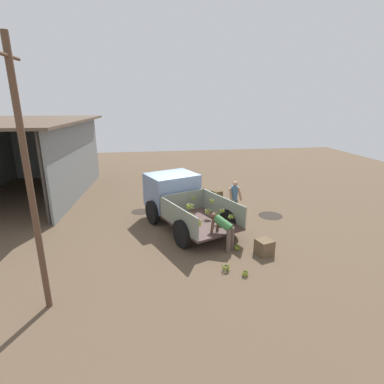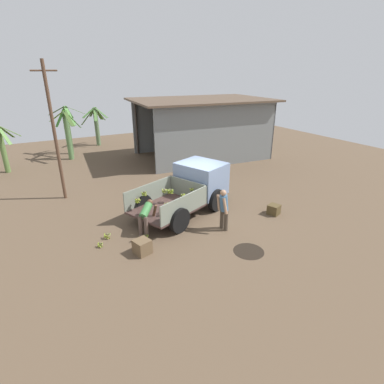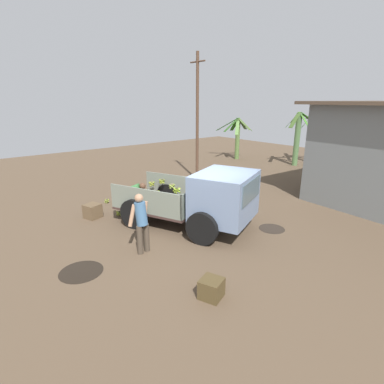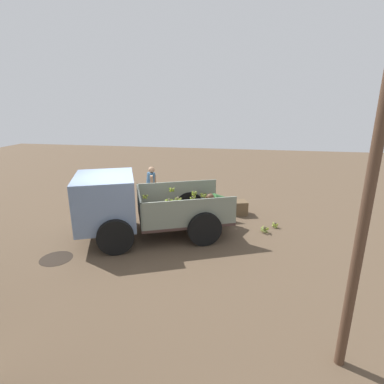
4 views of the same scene
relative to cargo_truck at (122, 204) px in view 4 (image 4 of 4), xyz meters
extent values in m
plane|color=brown|center=(-0.01, -0.13, -1.03)|extent=(36.00, 36.00, 0.00)
cylinder|color=#2C231A|center=(1.22, 1.55, -1.03)|extent=(0.82, 0.82, 0.01)
cylinder|color=black|center=(-0.16, -4.07, -1.03)|extent=(1.03, 1.03, 0.01)
cube|color=#422D29|center=(-1.65, -0.69, -0.51)|extent=(3.22, 2.87, 0.08)
cube|color=gray|center=(-2.03, 0.20, -0.08)|extent=(2.47, 1.07, 0.78)
cube|color=gray|center=(-1.28, -1.59, -0.08)|extent=(2.47, 1.07, 0.78)
cube|color=gray|center=(-0.45, -0.19, -0.08)|extent=(0.82, 1.86, 0.78)
cube|color=#7185A6|center=(0.42, 0.17, 0.15)|extent=(2.23, 2.42, 1.41)
cube|color=#4C606B|center=(1.16, 0.49, 0.44)|extent=(0.63, 1.45, 0.62)
cylinder|color=black|center=(-0.20, 1.03, -0.55)|extent=(0.97, 0.58, 0.96)
cylinder|color=black|center=(0.59, -0.87, -0.55)|extent=(0.97, 0.58, 0.96)
cylinder|color=black|center=(-2.42, 0.10, -0.55)|extent=(0.97, 0.58, 0.96)
cylinder|color=black|center=(-1.62, -1.80, -0.55)|extent=(0.97, 0.58, 0.96)
sphere|color=brown|center=(-2.75, -0.41, 0.02)|extent=(0.09, 0.09, 0.09)
cylinder|color=#86A13C|center=(-2.79, -0.38, -0.06)|extent=(0.12, 0.16, 0.18)
cylinder|color=#91AE24|center=(-2.79, -0.43, -0.06)|extent=(0.11, 0.16, 0.18)
cylinder|color=#98A735|center=(-2.76, -0.46, -0.05)|extent=(0.17, 0.09, 0.17)
cylinder|color=olive|center=(-2.70, -0.47, -0.02)|extent=(0.19, 0.15, 0.12)
cylinder|color=olive|center=(-2.70, -0.40, -0.06)|extent=(0.06, 0.16, 0.18)
cylinder|color=olive|center=(-2.72, -0.36, -0.06)|extent=(0.16, 0.13, 0.18)
cylinder|color=#617919|center=(-2.77, -0.35, -0.05)|extent=(0.17, 0.10, 0.17)
sphere|color=brown|center=(-2.14, -1.69, -0.09)|extent=(0.06, 0.06, 0.06)
cylinder|color=olive|center=(-2.13, -1.75, -0.14)|extent=(0.16, 0.07, 0.12)
cylinder|color=olive|center=(-2.09, -1.72, -0.14)|extent=(0.11, 0.16, 0.11)
cylinder|color=#92A927|center=(-2.08, -1.66, -0.13)|extent=(0.10, 0.17, 0.10)
cylinder|color=olive|center=(-2.11, -1.63, -0.14)|extent=(0.16, 0.11, 0.11)
cylinder|color=#8FA939|center=(-2.15, -1.64, -0.16)|extent=(0.14, 0.06, 0.15)
cylinder|color=#95AF47|center=(-2.20, -1.66, -0.14)|extent=(0.10, 0.16, 0.11)
cylinder|color=olive|center=(-2.20, -1.70, -0.14)|extent=(0.07, 0.16, 0.12)
cylinder|color=olive|center=(-2.18, -1.73, -0.15)|extent=(0.14, 0.12, 0.13)
sphere|color=brown|center=(-1.86, -1.19, -0.06)|extent=(0.06, 0.06, 0.06)
cylinder|color=olive|center=(-1.88, -1.13, -0.12)|extent=(0.15, 0.08, 0.12)
cylinder|color=#889E3F|center=(-1.92, -1.18, -0.11)|extent=(0.05, 0.16, 0.11)
cylinder|color=olive|center=(-1.88, -1.25, -0.11)|extent=(0.16, 0.07, 0.10)
cylinder|color=olive|center=(-1.82, -1.22, -0.12)|extent=(0.12, 0.12, 0.14)
cylinder|color=#8DAB22|center=(-1.82, -1.15, -0.12)|extent=(0.12, 0.13, 0.13)
sphere|color=brown|center=(-2.39, -0.20, 0.15)|extent=(0.07, 0.07, 0.07)
cylinder|color=#92AF3D|center=(-2.33, -0.19, 0.08)|extent=(0.06, 0.16, 0.16)
cylinder|color=olive|center=(-2.34, -0.15, 0.09)|extent=(0.15, 0.15, 0.13)
cylinder|color=olive|center=(-2.39, -0.13, 0.09)|extent=(0.17, 0.03, 0.14)
cylinder|color=olive|center=(-2.43, -0.16, 0.07)|extent=(0.12, 0.12, 0.17)
cylinder|color=#8FAD30|center=(-2.46, -0.20, 0.09)|extent=(0.03, 0.17, 0.14)
cylinder|color=olive|center=(-2.43, -0.25, 0.08)|extent=(0.15, 0.12, 0.15)
cylinder|color=olive|center=(-2.40, -0.26, 0.08)|extent=(0.16, 0.04, 0.15)
cylinder|color=#97AB2B|center=(-2.34, -0.24, 0.09)|extent=(0.14, 0.15, 0.14)
sphere|color=#4D4532|center=(-1.32, -0.33, 0.09)|extent=(0.09, 0.09, 0.09)
cylinder|color=#7EA521|center=(-1.25, -0.37, 0.03)|extent=(0.16, 0.20, 0.14)
cylinder|color=olive|center=(-1.25, -0.32, 0.02)|extent=(0.07, 0.19, 0.18)
cylinder|color=#8EA342|center=(-1.27, -0.26, 0.03)|extent=(0.19, 0.16, 0.15)
cylinder|color=#95AA27|center=(-1.32, -0.26, 0.02)|extent=(0.19, 0.06, 0.18)
cylinder|color=#90B03D|center=(-1.37, -0.28, 0.02)|extent=(0.16, 0.17, 0.17)
cylinder|color=olive|center=(-1.40, -0.33, 0.04)|extent=(0.07, 0.22, 0.13)
cylinder|color=olive|center=(-1.36, -0.38, 0.02)|extent=(0.18, 0.16, 0.17)
cylinder|color=olive|center=(-1.31, -0.39, 0.01)|extent=(0.19, 0.06, 0.18)
sphere|color=brown|center=(-1.40, -1.00, -0.13)|extent=(0.09, 0.09, 0.09)
cylinder|color=olive|center=(-1.36, -0.98, -0.21)|extent=(0.12, 0.15, 0.18)
cylinder|color=#95A73C|center=(-1.39, -0.93, -0.19)|extent=(0.19, 0.07, 0.13)
cylinder|color=olive|center=(-1.45, -0.97, -0.20)|extent=(0.14, 0.16, 0.16)
cylinder|color=olive|center=(-1.47, -1.04, -0.18)|extent=(0.14, 0.19, 0.11)
cylinder|color=olive|center=(-1.40, -1.08, -0.18)|extent=(0.19, 0.06, 0.12)
cylinder|color=olive|center=(-1.34, -1.05, -0.18)|extent=(0.14, 0.18, 0.12)
sphere|color=brown|center=(-1.58, -0.33, 0.16)|extent=(0.08, 0.08, 0.08)
cylinder|color=#929F3A|center=(-1.63, -0.36, 0.09)|extent=(0.12, 0.16, 0.16)
cylinder|color=olive|center=(-1.60, -0.39, 0.10)|extent=(0.17, 0.09, 0.15)
cylinder|color=olive|center=(-1.53, -0.38, 0.11)|extent=(0.15, 0.16, 0.13)
cylinder|color=olive|center=(-1.53, -0.33, 0.09)|extent=(0.06, 0.15, 0.17)
cylinder|color=olive|center=(-1.54, -0.29, 0.09)|extent=(0.15, 0.14, 0.16)
cylinder|color=olive|center=(-1.59, -0.27, 0.10)|extent=(0.17, 0.07, 0.15)
cylinder|color=#91A937|center=(-1.65, -0.31, 0.11)|extent=(0.09, 0.19, 0.12)
sphere|color=#494230|center=(-1.87, -1.42, 0.04)|extent=(0.07, 0.07, 0.07)
cylinder|color=olive|center=(-1.82, -1.41, -0.01)|extent=(0.07, 0.15, 0.13)
cylinder|color=olive|center=(-1.84, -1.39, -0.02)|extent=(0.12, 0.11, 0.15)
cylinder|color=olive|center=(-1.87, -1.38, -0.02)|extent=(0.13, 0.06, 0.14)
cylinder|color=olive|center=(-1.92, -1.39, 0.00)|extent=(0.11, 0.15, 0.11)
cylinder|color=olive|center=(-1.92, -1.43, -0.01)|extent=(0.06, 0.15, 0.12)
cylinder|color=olive|center=(-1.91, -1.46, 0.00)|extent=(0.14, 0.13, 0.11)
cylinder|color=#9AAA45|center=(-1.86, -1.48, 0.00)|extent=(0.16, 0.06, 0.11)
cylinder|color=#8BA13F|center=(-1.83, -1.44, -0.02)|extent=(0.11, 0.12, 0.15)
sphere|color=#433C2B|center=(-1.18, -1.20, 0.20)|extent=(0.07, 0.07, 0.07)
cylinder|color=#90AC22|center=(-1.14, -1.21, 0.14)|extent=(0.07, 0.14, 0.13)
cylinder|color=olive|center=(-1.14, -1.17, 0.14)|extent=(0.10, 0.13, 0.13)
cylinder|color=#81A623|center=(-1.17, -1.14, 0.15)|extent=(0.15, 0.07, 0.11)
cylinder|color=olive|center=(-1.21, -1.16, 0.14)|extent=(0.13, 0.11, 0.13)
cylinder|color=olive|center=(-1.24, -1.20, 0.15)|extent=(0.05, 0.14, 0.12)
cylinder|color=#9EAF48|center=(-1.23, -1.22, 0.14)|extent=(0.10, 0.14, 0.13)
cylinder|color=olive|center=(-1.20, -1.26, 0.15)|extent=(0.15, 0.08, 0.11)
cylinder|color=#99AC35|center=(-1.16, -1.23, 0.13)|extent=(0.11, 0.10, 0.14)
sphere|color=#4D4532|center=(-0.49, -0.60, 0.10)|extent=(0.06, 0.06, 0.06)
cylinder|color=olive|center=(-0.55, -0.62, 0.06)|extent=(0.07, 0.14, 0.09)
cylinder|color=#8CA52B|center=(-0.50, -0.65, 0.06)|extent=(0.14, 0.06, 0.11)
cylinder|color=#93A635|center=(-0.46, -0.64, 0.06)|extent=(0.11, 0.12, 0.10)
cylinder|color=#A0B037|center=(-0.45, -0.59, 0.06)|extent=(0.07, 0.14, 0.11)
cylinder|color=olive|center=(-0.48, -0.55, 0.06)|extent=(0.14, 0.07, 0.10)
cylinder|color=olive|center=(-0.52, -0.58, 0.04)|extent=(0.10, 0.11, 0.13)
cylinder|color=brown|center=(-5.01, 3.70, 2.01)|extent=(0.14, 0.14, 6.08)
cylinder|color=#493D31|center=(-0.04, -2.51, -0.64)|extent=(0.18, 0.18, 0.79)
cylinder|color=#493D31|center=(-0.07, -2.29, -0.64)|extent=(0.18, 0.18, 0.79)
cylinder|color=#41698F|center=(-0.09, -2.40, 0.07)|extent=(0.41, 0.34, 0.65)
sphere|color=tan|center=(-0.14, -2.41, 0.49)|extent=(0.22, 0.22, 0.22)
cylinder|color=tan|center=(-0.18, -2.62, 0.05)|extent=(0.14, 0.28, 0.59)
cylinder|color=tan|center=(-0.20, -2.22, 0.04)|extent=(0.13, 0.21, 0.60)
cylinder|color=brown|center=(-2.99, -1.38, -0.64)|extent=(0.22, 0.22, 0.78)
cylinder|color=brown|center=(-2.83, -1.53, -0.64)|extent=(0.22, 0.22, 0.78)
cylinder|color=#3C7B3E|center=(-2.72, -1.25, -0.13)|extent=(0.68, 0.69, 0.51)
sphere|color=brown|center=(-2.45, -0.98, 0.04)|extent=(0.22, 0.22, 0.22)
cylinder|color=brown|center=(-2.64, -0.90, -0.31)|extent=(0.24, 0.24, 0.59)
cylinder|color=brown|center=(-2.36, -1.17, -0.31)|extent=(0.25, 0.24, 0.59)
sphere|color=brown|center=(-3.36, -2.51, -0.85)|extent=(0.08, 0.08, 0.08)
cylinder|color=#96A939|center=(-3.42, -2.57, -0.91)|extent=(0.17, 0.18, 0.14)
cylinder|color=olive|center=(-3.37, -2.57, -0.94)|extent=(0.16, 0.05, 0.19)
cylinder|color=olive|center=(-3.33, -2.56, -0.94)|extent=(0.16, 0.12, 0.19)
cylinder|color=olive|center=(-3.28, -2.52, -0.90)|extent=(0.07, 0.21, 0.13)
cylinder|color=olive|center=(-3.30, -2.46, -0.91)|extent=(0.16, 0.18, 0.14)
cylinder|color=olive|center=(-3.35, -2.46, -0.94)|extent=(0.17, 0.08, 0.19)
cylinder|color=#9DAC37|center=(-3.40, -2.45, -0.92)|extent=(0.18, 0.14, 0.16)
cylinder|color=olive|center=(-3.42, -2.51, -0.94)|extent=(0.06, 0.16, 0.19)
sphere|color=brown|center=(-4.49, -1.47, -0.89)|extent=(0.07, 0.07, 0.07)
cylinder|color=olive|center=(-4.45, -1.42, -0.95)|extent=(0.14, 0.12, 0.14)
cylinder|color=#8DAA2D|center=(-4.50, -1.42, -0.96)|extent=(0.14, 0.07, 0.15)
cylinder|color=olive|center=(-4.55, -1.44, -0.94)|extent=(0.09, 0.16, 0.12)
cylinder|color=#97AD36|center=(-4.53, -1.51, -0.95)|extent=(0.13, 0.13, 0.14)
cylinder|color=olive|center=(-4.47, -1.51, -0.96)|extent=(0.13, 0.08, 0.15)
cylinder|color=#9BAF40|center=(-4.42, -1.48, -0.93)|extent=(0.07, 0.17, 0.11)
sphere|color=brown|center=(-2.93, -1.71, -0.88)|extent=(0.07, 0.07, 0.07)
cylinder|color=olive|center=(-2.94, -1.65, -0.94)|extent=(0.16, 0.09, 0.14)
cylinder|color=#8FAB36|center=(-2.97, -1.70, -0.95)|extent=(0.07, 0.15, 0.16)
cylinder|color=olive|center=(-2.98, -1.74, -0.94)|extent=(0.11, 0.16, 0.14)
cylinder|color=olive|center=(-2.93, -1.77, -0.94)|extent=(0.16, 0.05, 0.14)
cylinder|color=#91A931|center=(-2.88, -1.74, -0.95)|extent=(0.12, 0.15, 0.15)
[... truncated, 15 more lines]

